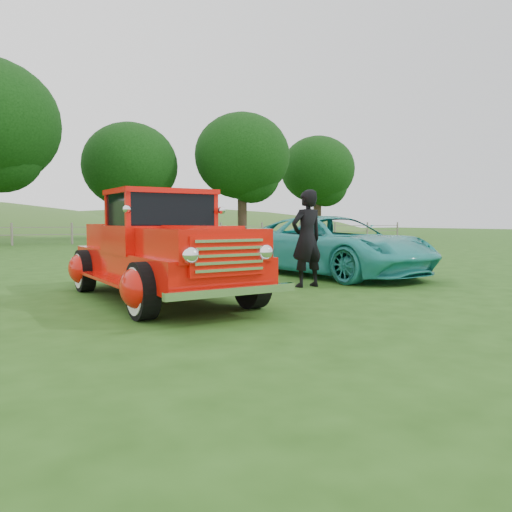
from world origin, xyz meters
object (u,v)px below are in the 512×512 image
teal_sedan (333,246)px  man (307,239)px  tree_far_east (318,170)px  tree_mid_east (242,156)px  red_pickup (160,251)px  tree_near_east (130,166)px

teal_sedan → man: man is taller
teal_sedan → man: size_ratio=2.68×
tree_far_east → man: (-20.48, -29.15, -4.92)m
tree_mid_east → man: tree_mid_east is taller
tree_far_east → red_pickup: (-23.45, -29.33, -5.06)m
tree_near_east → red_pickup: 29.39m
tree_mid_east → tree_far_east: size_ratio=1.07×
red_pickup → teal_sedan: bearing=14.7°
tree_mid_east → red_pickup: bearing=-118.8°
tree_near_east → tree_mid_east: 8.30m
tree_near_east → red_pickup: tree_near_east is taller
red_pickup → man: bearing=-1.0°
red_pickup → man: size_ratio=2.70×
man → teal_sedan: bearing=-143.4°
tree_near_east → tree_mid_east: size_ratio=0.88×
tree_mid_east → red_pickup: 30.51m
red_pickup → teal_sedan: red_pickup is taller
teal_sedan → tree_mid_east: bearing=59.8°
man → red_pickup: bearing=-0.5°
tree_far_east → tree_near_east: bearing=-176.6°
tree_far_east → teal_sedan: (-18.79, -27.72, -5.16)m
tree_near_east → man: tree_near_east is taller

